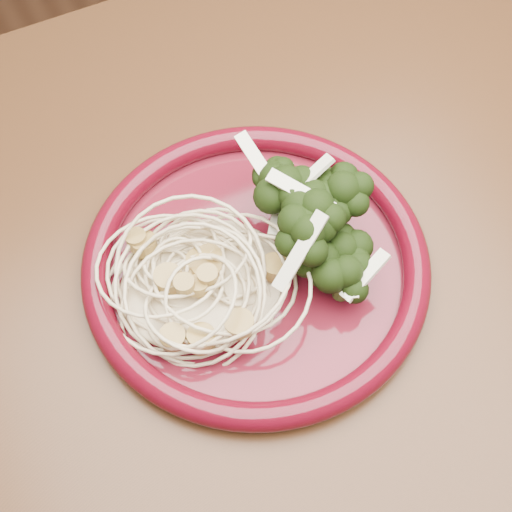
{
  "coord_description": "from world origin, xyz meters",
  "views": [
    {
      "loc": [
        -0.04,
        -0.2,
        1.23
      ],
      "look_at": [
        0.09,
        0.05,
        0.77
      ],
      "focal_mm": 50.0,
      "sensor_mm": 36.0,
      "label": 1
    }
  ],
  "objects": [
    {
      "name": "dining_table",
      "position": [
        0.0,
        0.0,
        0.65
      ],
      "size": [
        1.2,
        0.8,
        0.75
      ],
      "color": "#472814",
      "rests_on": "ground"
    },
    {
      "name": "dinner_plate",
      "position": [
        0.09,
        0.05,
        0.76
      ],
      "size": [
        0.28,
        0.28,
        0.02
      ],
      "rotation": [
        0.0,
        0.0,
        -0.05
      ],
      "color": "#520F1A",
      "rests_on": "dining_table"
    },
    {
      "name": "spaghetti_pile",
      "position": [
        0.04,
        0.05,
        0.77
      ],
      "size": [
        0.14,
        0.12,
        0.03
      ],
      "primitive_type": "ellipsoid",
      "rotation": [
        0.0,
        0.0,
        -0.05
      ],
      "color": "beige",
      "rests_on": "dinner_plate"
    },
    {
      "name": "scallop_cluster",
      "position": [
        0.04,
        0.05,
        0.8
      ],
      "size": [
        0.12,
        0.12,
        0.04
      ],
      "primitive_type": null,
      "rotation": [
        0.0,
        0.0,
        -0.05
      ],
      "color": "#A98A42",
      "rests_on": "spaghetti_pile"
    },
    {
      "name": "broccoli_pile",
      "position": [
        0.14,
        0.05,
        0.78
      ],
      "size": [
        0.1,
        0.16,
        0.05
      ],
      "primitive_type": "ellipsoid",
      "rotation": [
        0.0,
        0.0,
        -0.05
      ],
      "color": "black",
      "rests_on": "dinner_plate"
    },
    {
      "name": "onion_garnish",
      "position": [
        0.14,
        0.05,
        0.82
      ],
      "size": [
        0.07,
        0.1,
        0.05
      ],
      "primitive_type": null,
      "rotation": [
        0.0,
        0.0,
        -0.05
      ],
      "color": "#E6E6C3",
      "rests_on": "broccoli_pile"
    }
  ]
}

